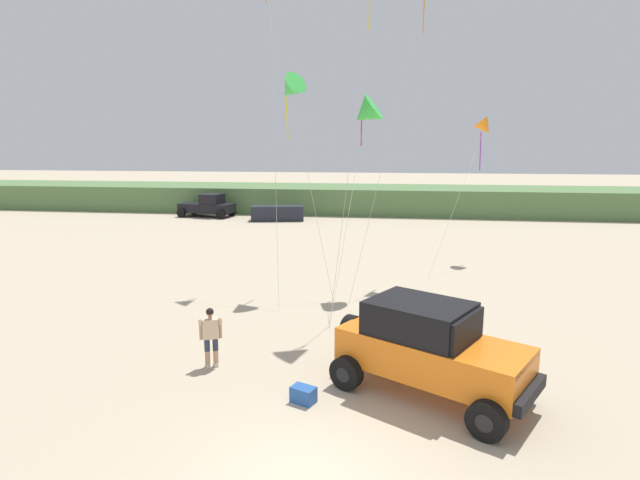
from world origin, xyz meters
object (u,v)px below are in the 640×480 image
distant_pickup (208,206)px  kite_pink_ribbon (485,128)px  kite_blue_swept (290,89)px  distant_sedan (278,213)px  jeep (429,347)px  kite_orange_streamer (365,114)px  person_watching (211,334)px  cooler_box (303,395)px

distant_pickup → kite_pink_ribbon: 25.00m
kite_blue_swept → distant_sedan: bearing=104.9°
kite_pink_ribbon → distant_pickup: bearing=146.5°
jeep → kite_orange_streamer: (-2.13, 9.08, 6.01)m
kite_orange_streamer → kite_pink_ribbon: kite_orange_streamer is taller
jeep → kite_orange_streamer: kite_orange_streamer is taller
distant_pickup → kite_blue_swept: 24.58m
person_watching → kite_blue_swept: 10.81m
distant_pickup → distant_sedan: bearing=-11.2°
distant_sedan → kite_pink_ribbon: 19.46m
cooler_box → distant_sedan: bearing=127.3°
person_watching → kite_pink_ribbon: 18.75m
cooler_box → kite_pink_ribbon: 19.12m
cooler_box → distant_sedan: size_ratio=0.13×
kite_pink_ribbon → kite_orange_streamer: bearing=-130.6°
distant_sedan → kite_pink_ribbon: size_ratio=0.56×
jeep → person_watching: (-5.72, 0.70, -0.26)m
distant_pickup → kite_orange_streamer: (14.48, -20.12, 6.28)m
kite_blue_swept → jeep: bearing=-59.7°
kite_blue_swept → kite_orange_streamer: (2.98, 0.36, -0.94)m
kite_orange_streamer → cooler_box: bearing=-94.5°
person_watching → distant_pickup: 30.51m
cooler_box → kite_blue_swept: kite_blue_swept is taller
distant_pickup → distant_sedan: (6.40, -1.26, -0.34)m
person_watching → kite_blue_swept: (0.61, 8.02, 7.22)m
person_watching → distant_sedan: person_watching is taller
jeep → kite_orange_streamer: bearing=103.2°
jeep → person_watching: size_ratio=2.99×
person_watching → distant_pickup: (-10.89, 28.50, 0.00)m
distant_pickup → distant_sedan: size_ratio=1.15×
distant_sedan → distant_pickup: bearing=157.8°
person_watching → distant_sedan: bearing=99.4°
person_watching → kite_pink_ribbon: kite_pink_ribbon is taller
distant_sedan → cooler_box: bearing=-86.8°
distant_sedan → kite_pink_ribbon: (13.86, -12.13, 6.28)m
cooler_box → kite_orange_streamer: 12.19m
person_watching → cooler_box: bearing=-28.9°
cooler_box → kite_orange_streamer: size_ratio=0.07×
jeep → distant_pickup: size_ratio=1.03×
kite_orange_streamer → distant_pickup: bearing=125.7°
distant_pickup → cooler_box: bearing=-65.5°
kite_blue_swept → kite_orange_streamer: 3.14m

